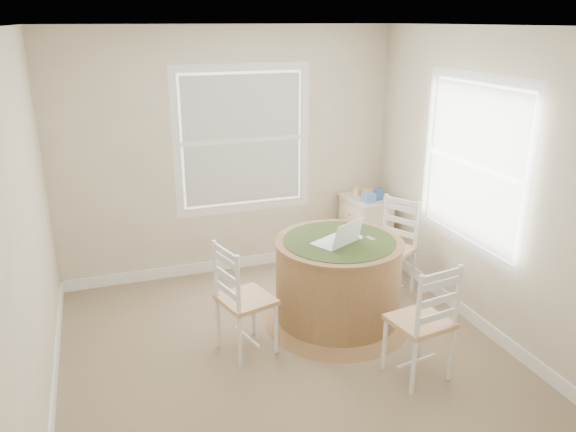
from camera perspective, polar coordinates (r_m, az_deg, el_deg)
name	(u,v)px	position (r m, az deg, el deg)	size (l,w,h in m)	color
room	(297,198)	(4.47, 0.92, 1.88)	(3.64, 3.64, 2.64)	#8C7B59
round_table	(338,279)	(5.08, 5.10, -6.38)	(1.31, 1.31, 0.82)	olive
chair_left	(246,299)	(4.66, -4.28, -8.40)	(0.42, 0.40, 0.95)	white
chair_near	(420,321)	(4.45, 13.26, -10.34)	(0.42, 0.40, 0.95)	white
chair_right	(390,249)	(5.70, 10.28, -3.30)	(0.42, 0.40, 0.95)	white
laptop	(337,240)	(4.85, 5.01, -2.47)	(0.46, 0.44, 0.25)	white
mouse	(359,237)	(5.01, 7.18, -2.11)	(0.06, 0.10, 0.04)	white
phone	(370,239)	(5.00, 8.37, -2.30)	(0.04, 0.09, 0.02)	#B7BABF
keys	(354,232)	(5.13, 6.70, -1.62)	(0.06, 0.05, 0.03)	black
corner_chest	(365,230)	(6.43, 7.81, -1.39)	(0.47, 0.61, 0.76)	#F9E5BB
tissue_box	(369,197)	(6.16, 8.19, 1.89)	(0.12, 0.12, 0.10)	#537ABD
box_yellow	(368,193)	(6.40, 8.14, 2.35)	(0.15, 0.10, 0.06)	#E2A650
box_blue	(378,194)	(6.26, 9.12, 2.21)	(0.08, 0.08, 0.12)	#34579E
cup_cream	(356,192)	(6.37, 6.97, 2.48)	(0.07, 0.07, 0.09)	beige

